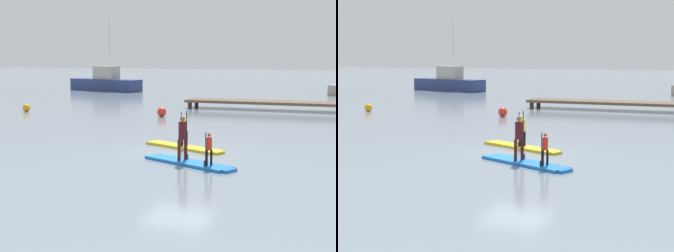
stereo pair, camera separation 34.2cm
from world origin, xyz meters
TOP-DOWN VIEW (x-y plane):
  - ground_plane at (0.00, 0.00)m, footprint 240.00×240.00m
  - paddleboard_near at (-0.16, 1.08)m, footprint 3.64×2.14m
  - paddler_child_solo at (-0.15, 1.06)m, footprint 0.28×0.38m
  - paddleboard_far at (1.05, -1.88)m, footprint 3.57×2.20m
  - paddler_adult at (0.76, -1.73)m, footprint 0.35×0.45m
  - paddler_child_front at (1.84, -2.27)m, footprint 0.25×0.35m
  - fishing_boat_green_midground at (-19.25, 31.52)m, footprint 8.38×4.10m
  - floating_dock at (0.94, 17.43)m, footprint 12.85×2.08m
  - mooring_buoy_near at (-14.35, 10.86)m, footprint 0.50×0.50m
  - mooring_buoy_mid at (-5.11, 11.25)m, footprint 0.55×0.55m

SIDE VIEW (x-z plane):
  - ground_plane at x=0.00m, z-range 0.00..0.00m
  - paddleboard_far at x=1.05m, z-range 0.00..0.10m
  - paddleboard_near at x=-0.16m, z-range 0.00..0.10m
  - mooring_buoy_near at x=-14.35m, z-range 0.00..0.50m
  - mooring_buoy_mid at x=-5.11m, z-range 0.00..0.55m
  - floating_dock at x=0.94m, z-range 0.20..0.81m
  - paddler_child_front at x=1.84m, z-range 0.15..1.23m
  - paddler_child_solo at x=-0.15m, z-range 0.10..1.45m
  - fishing_boat_green_midground at x=-19.25m, z-range -2.79..4.48m
  - paddler_adult at x=0.76m, z-range 0.13..1.79m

